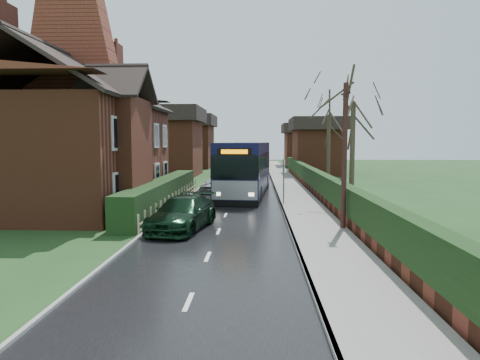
{
  "coord_description": "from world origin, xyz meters",
  "views": [
    {
      "loc": [
        1.62,
        -19.82,
        3.83
      ],
      "look_at": [
        0.73,
        2.58,
        1.8
      ],
      "focal_mm": 32.0,
      "sensor_mm": 36.0,
      "label": 1
    }
  ],
  "objects_px": {
    "brick_house": "(79,132)",
    "car_green": "(183,213)",
    "car_silver": "(215,184)",
    "telegraph_pole": "(344,157)",
    "bus_stop_sign": "(284,175)",
    "bus": "(245,169)"
  },
  "relations": [
    {
      "from": "bus",
      "to": "car_green",
      "type": "xyz_separation_m",
      "value": [
        -2.4,
        -12.37,
        -1.14
      ]
    },
    {
      "from": "car_green",
      "to": "brick_house",
      "type": "bearing_deg",
      "value": 148.19
    },
    {
      "from": "car_silver",
      "to": "bus",
      "type": "bearing_deg",
      "value": -13.31
    },
    {
      "from": "car_green",
      "to": "telegraph_pole",
      "type": "bearing_deg",
      "value": 9.66
    },
    {
      "from": "car_silver",
      "to": "car_green",
      "type": "height_order",
      "value": "car_green"
    },
    {
      "from": "car_green",
      "to": "telegraph_pole",
      "type": "height_order",
      "value": "telegraph_pole"
    },
    {
      "from": "brick_house",
      "to": "bus_stop_sign",
      "type": "relative_size",
      "value": 5.21
    },
    {
      "from": "bus",
      "to": "car_silver",
      "type": "bearing_deg",
      "value": 156.2
    },
    {
      "from": "car_silver",
      "to": "bus_stop_sign",
      "type": "distance_m",
      "value": 8.25
    },
    {
      "from": "car_silver",
      "to": "telegraph_pole",
      "type": "xyz_separation_m",
      "value": [
        6.81,
        -13.64,
        2.55
      ]
    },
    {
      "from": "brick_house",
      "to": "telegraph_pole",
      "type": "height_order",
      "value": "brick_house"
    },
    {
      "from": "car_green",
      "to": "bus_stop_sign",
      "type": "bearing_deg",
      "value": 65.29
    },
    {
      "from": "bus",
      "to": "car_green",
      "type": "bearing_deg",
      "value": -96.53
    },
    {
      "from": "brick_house",
      "to": "car_green",
      "type": "bearing_deg",
      "value": -41.79
    },
    {
      "from": "car_silver",
      "to": "brick_house",
      "type": "bearing_deg",
      "value": -120.12
    },
    {
      "from": "brick_house",
      "to": "car_green",
      "type": "distance_m",
      "value": 10.24
    },
    {
      "from": "car_silver",
      "to": "car_green",
      "type": "xyz_separation_m",
      "value": [
        -0.1,
        -13.6,
        0.1
      ]
    },
    {
      "from": "bus",
      "to": "car_silver",
      "type": "height_order",
      "value": "bus"
    },
    {
      "from": "brick_house",
      "to": "car_green",
      "type": "relative_size",
      "value": 2.95
    },
    {
      "from": "car_silver",
      "to": "telegraph_pole",
      "type": "bearing_deg",
      "value": -48.56
    },
    {
      "from": "bus_stop_sign",
      "to": "telegraph_pole",
      "type": "distance_m",
      "value": 7.4
    },
    {
      "from": "car_silver",
      "to": "bus_stop_sign",
      "type": "bearing_deg",
      "value": -39.9
    }
  ]
}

